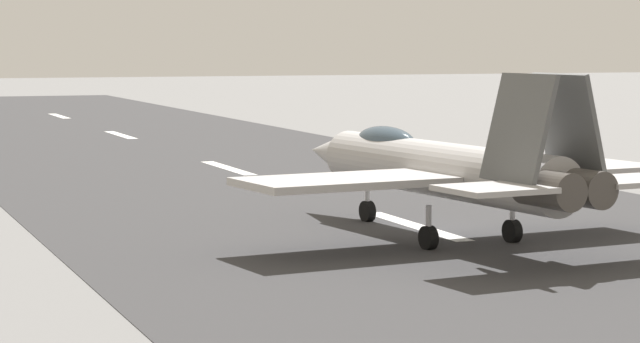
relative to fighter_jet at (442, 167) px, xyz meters
The scene contains 5 objects.
ground_plane 3.25m from the fighter_jet, 12.63° to the right, with size 400.00×400.00×0.00m, color slate.
runway_strip 3.24m from the fighter_jet, 12.73° to the right, with size 240.00×26.00×0.02m.
fighter_jet is the anchor object (origin of this frame).
crew_person 18.10m from the fighter_jet, 29.33° to the right, with size 0.49×0.57×1.68m.
marker_cone_far 25.61m from the fighter_jet, 32.28° to the right, with size 0.44×0.44×0.55m, color orange.
Camera 1 is at (-42.50, 19.66, 6.52)m, focal length 76.49 mm.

